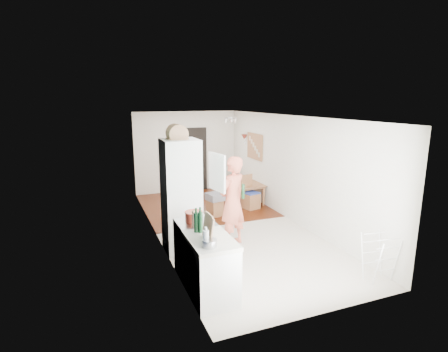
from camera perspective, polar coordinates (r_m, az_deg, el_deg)
room_shell at (r=7.68m, az=0.70°, el=0.34°), size 3.20×7.00×2.50m
floor at (r=8.04m, az=0.68°, el=-8.41°), size 3.20×7.00×0.01m
wood_floor_overlay at (r=9.68m, az=-3.42°, el=-4.73°), size 3.20×3.30×0.01m
sage_wall_panel at (r=5.21m, az=-7.32°, el=1.15°), size 0.02×3.00×1.30m
tile_splashback at (r=4.89m, az=-5.45°, el=-8.10°), size 0.02×1.90×0.50m
doorway_recess at (r=11.03m, az=-5.10°, el=2.68°), size 0.90×0.04×2.00m
base_cabinet at (r=5.26m, az=-2.19°, el=-15.09°), size 0.60×0.90×0.86m
worktop at (r=5.07m, az=-2.23°, el=-10.47°), size 0.62×0.92×0.06m
range_cooker at (r=5.90m, az=-4.62°, el=-11.82°), size 0.60×0.60×0.88m
cooker_top at (r=5.73m, az=-4.70°, el=-7.62°), size 0.60×0.60×0.04m
fridge_housing at (r=6.62m, az=-7.01°, el=-3.31°), size 0.66×0.66×2.15m
fridge_door at (r=6.40m, az=-1.16°, el=0.62°), size 0.14×0.56×0.70m
fridge_interior at (r=6.59m, az=-4.51°, el=0.92°), size 0.02×0.52×0.66m
pinboard at (r=9.98m, az=5.07°, el=4.85°), size 0.03×0.90×0.70m
pinboard_frame at (r=9.97m, az=4.99°, el=4.84°), size 0.00×0.94×0.74m
wall_sconce at (r=10.52m, az=3.32°, el=6.36°), size 0.18×0.18×0.16m
person at (r=6.83m, az=1.37°, el=-2.88°), size 0.92×0.81×2.12m
dining_table at (r=10.09m, az=2.86°, el=-2.64°), size 0.76×1.36×0.48m
dining_chair at (r=9.27m, az=4.42°, el=-2.67°), size 0.46×0.46×0.90m
stool at (r=8.73m, az=-1.51°, el=-5.25°), size 0.40×0.40×0.42m
grey_drape at (r=8.63m, az=-1.44°, el=-3.39°), size 0.47×0.47×0.17m
drying_rack at (r=6.25m, az=24.01°, el=-12.08°), size 0.44×0.41×0.77m
bread_bin at (r=6.44m, az=-7.70°, el=6.86°), size 0.40×0.38×0.19m
red_casserole at (r=5.69m, az=-4.94°, el=-6.62°), size 0.30×0.30×0.17m
steel_pan at (r=4.78m, az=-2.37°, el=-10.88°), size 0.21×0.21×0.10m
held_bottle at (r=6.68m, az=3.14°, el=-2.50°), size 0.06×0.06×0.28m
bottle_a at (r=5.23m, az=-3.88°, el=-7.55°), size 0.08×0.08×0.31m
bottle_b at (r=5.24m, az=-4.56°, el=-7.57°), size 0.07×0.07×0.30m
bottle_c at (r=4.81m, az=-2.96°, el=-10.03°), size 0.09×0.09×0.21m
pepper_mill_front at (r=5.35m, az=-4.31°, el=-7.63°), size 0.06×0.06×0.22m
pepper_mill_back at (r=5.46m, az=-4.96°, el=-7.25°), size 0.06×0.06×0.21m
chopping_boards at (r=4.94m, az=-2.57°, el=-8.36°), size 0.11×0.28×0.38m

